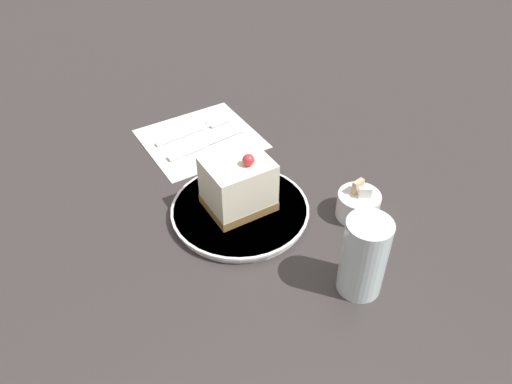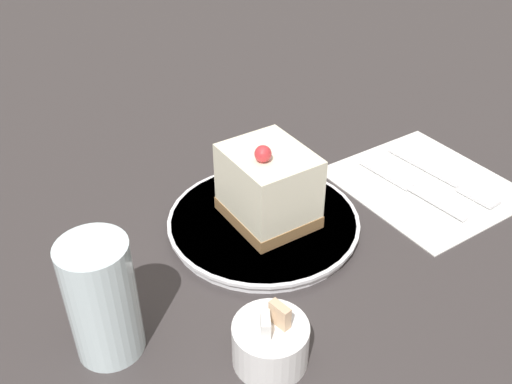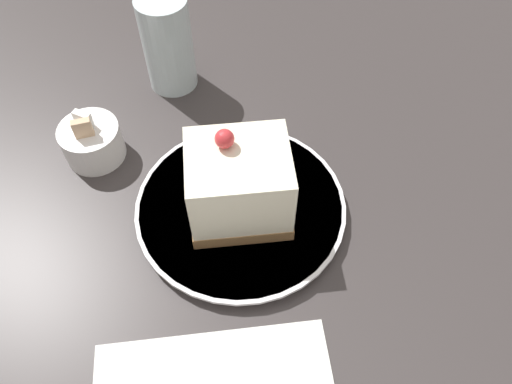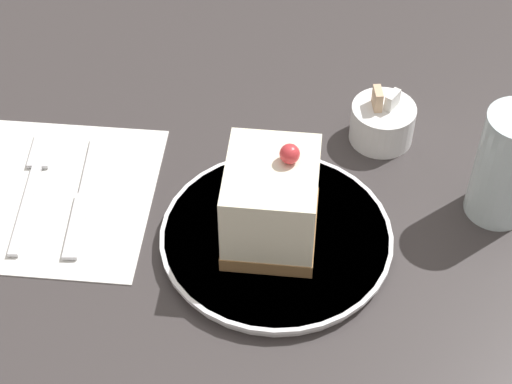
{
  "view_description": "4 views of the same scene",
  "coord_description": "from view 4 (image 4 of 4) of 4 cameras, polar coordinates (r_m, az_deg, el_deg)",
  "views": [
    {
      "loc": [
        0.58,
        -0.21,
        0.55
      ],
      "look_at": [
        0.04,
        0.02,
        0.05
      ],
      "focal_mm": 35.0,
      "sensor_mm": 36.0,
      "label": 1
    },
    {
      "loc": [
        0.26,
        0.46,
        0.42
      ],
      "look_at": [
        0.04,
        0.01,
        0.06
      ],
      "focal_mm": 40.0,
      "sensor_mm": 36.0,
      "label": 2
    },
    {
      "loc": [
        -0.26,
        -0.02,
        0.45
      ],
      "look_at": [
        0.01,
        -0.02,
        0.06
      ],
      "focal_mm": 35.0,
      "sensor_mm": 36.0,
      "label": 3
    },
    {
      "loc": [
        0.13,
        -0.51,
        0.63
      ],
      "look_at": [
        0.01,
        -0.0,
        0.07
      ],
      "focal_mm": 60.0,
      "sensor_mm": 36.0,
      "label": 4
    }
  ],
  "objects": [
    {
      "name": "napkin",
      "position": [
        0.88,
        -13.1,
        -0.19
      ],
      "size": [
        0.22,
        0.23,
        0.0
      ],
      "rotation": [
        0.0,
        0.0,
        0.14
      ],
      "color": "white",
      "rests_on": "ground_plane"
    },
    {
      "name": "plate",
      "position": [
        0.81,
        1.41,
        -2.94
      ],
      "size": [
        0.22,
        0.22,
        0.01
      ],
      "color": "white",
      "rests_on": "ground_plane"
    },
    {
      "name": "fork",
      "position": [
        0.9,
        -14.61,
        0.81
      ],
      "size": [
        0.05,
        0.17,
        0.0
      ],
      "rotation": [
        0.0,
        0.0,
        0.21
      ],
      "color": "silver",
      "rests_on": "napkin"
    },
    {
      "name": "cake_slice",
      "position": [
        0.77,
        1.0,
        -0.76
      ],
      "size": [
        0.1,
        0.11,
        0.1
      ],
      "rotation": [
        0.0,
        0.0,
        0.13
      ],
      "color": "olive",
      "rests_on": "plate"
    },
    {
      "name": "knife",
      "position": [
        0.86,
        -11.61,
        -0.92
      ],
      "size": [
        0.05,
        0.16,
        0.0
      ],
      "rotation": [
        0.0,
        0.0,
        0.21
      ],
      "color": "silver",
      "rests_on": "napkin"
    },
    {
      "name": "sugar_bowl",
      "position": [
        0.91,
        8.42,
        4.63
      ],
      "size": [
        0.07,
        0.07,
        0.06
      ],
      "color": "white",
      "rests_on": "ground_plane"
    },
    {
      "name": "drinking_glass",
      "position": [
        0.84,
        16.4,
        1.69
      ],
      "size": [
        0.06,
        0.06,
        0.12
      ],
      "color": "silver",
      "rests_on": "ground_plane"
    },
    {
      "name": "ground_plane",
      "position": [
        0.82,
        -0.52,
        -3.13
      ],
      "size": [
        4.0,
        4.0,
        0.0
      ],
      "primitive_type": "plane",
      "color": "#383333"
    }
  ]
}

